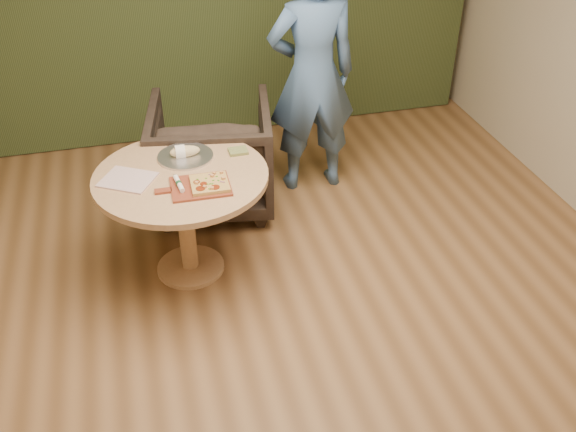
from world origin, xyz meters
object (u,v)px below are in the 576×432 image
at_px(flatbread_pizza, 209,184).
at_px(cutlery_roll, 179,184).
at_px(bread_roll, 184,151).
at_px(pedestal_table, 183,193).
at_px(pizza_paddle, 199,187).
at_px(armchair, 212,151).
at_px(serving_tray, 185,156).
at_px(person_standing, 312,75).

relative_size(flatbread_pizza, cutlery_roll, 1.13).
bearing_deg(bread_roll, pedestal_table, -103.18).
height_order(pizza_paddle, cutlery_roll, cutlery_roll).
bearing_deg(flatbread_pizza, armchair, 81.56).
xyz_separation_m(pizza_paddle, bread_roll, (-0.04, 0.38, 0.04)).
xyz_separation_m(pedestal_table, cutlery_roll, (-0.03, -0.16, 0.17)).
height_order(pizza_paddle, flatbread_pizza, flatbread_pizza).
xyz_separation_m(serving_tray, bread_roll, (-0.01, 0.00, 0.04)).
xyz_separation_m(flatbread_pizza, serving_tray, (-0.09, 0.40, -0.02)).
bearing_deg(person_standing, flatbread_pizza, 49.10).
height_order(pedestal_table, serving_tray, serving_tray).
bearing_deg(pizza_paddle, person_standing, 47.53).
relative_size(pedestal_table, pizza_paddle, 2.41).
bearing_deg(armchair, serving_tray, 77.49).
bearing_deg(person_standing, pedestal_table, 39.07).
relative_size(pizza_paddle, cutlery_roll, 2.25).
bearing_deg(cutlery_roll, flatbread_pizza, -20.21).
distance_m(serving_tray, armchair, 0.70).
distance_m(flatbread_pizza, serving_tray, 0.41).
relative_size(pedestal_table, person_standing, 0.58).
distance_m(flatbread_pizza, cutlery_roll, 0.18).
distance_m(pedestal_table, armchair, 0.85).
bearing_deg(pedestal_table, pizza_paddle, -64.97).
relative_size(cutlery_roll, person_standing, 0.11).
relative_size(flatbread_pizza, bread_roll, 1.16).
height_order(armchair, person_standing, person_standing).
distance_m(pizza_paddle, armchair, 1.03).
distance_m(pizza_paddle, cutlery_roll, 0.12).
bearing_deg(armchair, person_standing, -163.79).
distance_m(pedestal_table, flatbread_pizza, 0.30).
bearing_deg(cutlery_roll, pedestal_table, 73.51).
relative_size(pizza_paddle, bread_roll, 2.32).
distance_m(pizza_paddle, serving_tray, 0.39).
xyz_separation_m(pedestal_table, serving_tray, (0.06, 0.20, 0.15)).
relative_size(flatbread_pizza, serving_tray, 0.63).
xyz_separation_m(cutlery_roll, bread_roll, (0.07, 0.36, 0.01)).
bearing_deg(serving_tray, person_standing, 32.77).
xyz_separation_m(pizza_paddle, cutlery_roll, (-0.11, 0.03, 0.02)).
distance_m(serving_tray, bread_roll, 0.04).
bearing_deg(cutlery_roll, bread_roll, 71.26).
height_order(cutlery_roll, armchair, armchair).
bearing_deg(pedestal_table, flatbread_pizza, -52.79).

